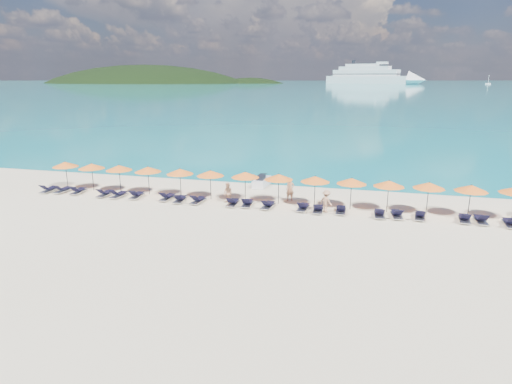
# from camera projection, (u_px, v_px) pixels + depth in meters

# --- Properties ---
(ground) EXTENTS (1400.00, 1400.00, 0.00)m
(ground) POSITION_uv_depth(u_px,v_px,m) (244.00, 222.00, 27.30)
(ground) COLOR beige
(sea) EXTENTS (1600.00, 1300.00, 0.01)m
(sea) POSITION_uv_depth(u_px,v_px,m) (363.00, 83.00, 644.72)
(sea) COLOR #1FA9B2
(sea) RESTS_ON ground
(headland_main) EXTENTS (374.00, 242.00, 126.50)m
(headland_main) POSITION_uv_depth(u_px,v_px,m) (146.00, 110.00, 613.83)
(headland_main) COLOR black
(headland_main) RESTS_ON ground
(headland_small) EXTENTS (162.00, 126.00, 85.50)m
(headland_small) POSITION_uv_depth(u_px,v_px,m) (250.00, 109.00, 596.03)
(headland_small) COLOR black
(headland_small) RESTS_ON ground
(cruise_ship) EXTENTS (127.15, 65.20, 35.74)m
(cruise_ship) POSITION_uv_depth(u_px,v_px,m) (375.00, 76.00, 550.47)
(cruise_ship) COLOR silver
(cruise_ship) RESTS_ON ground
(sailboat_near) EXTENTS (5.89, 1.96, 10.81)m
(sailboat_near) POSITION_uv_depth(u_px,v_px,m) (488.00, 83.00, 512.71)
(sailboat_near) COLOR silver
(sailboat_near) RESTS_ON ground
(jetski) EXTENTS (1.10, 2.72, 0.96)m
(jetski) POSITION_uv_depth(u_px,v_px,m) (262.00, 182.00, 36.13)
(jetski) COLOR white
(jetski) RESTS_ON ground
(beachgoer_a) EXTENTS (0.76, 0.67, 1.75)m
(beachgoer_a) POSITION_uv_depth(u_px,v_px,m) (290.00, 189.00, 31.78)
(beachgoer_a) COLOR tan
(beachgoer_a) RESTS_ON ground
(beachgoer_b) EXTENTS (0.86, 0.74, 1.53)m
(beachgoer_b) POSITION_uv_depth(u_px,v_px,m) (228.00, 193.00, 31.11)
(beachgoer_b) COLOR tan
(beachgoer_b) RESTS_ON ground
(beachgoer_c) EXTENTS (1.09, 0.95, 1.56)m
(beachgoer_c) POSITION_uv_depth(u_px,v_px,m) (326.00, 201.00, 29.07)
(beachgoer_c) COLOR tan
(beachgoer_c) RESTS_ON ground
(umbrella_0) EXTENTS (2.10, 2.10, 2.28)m
(umbrella_0) POSITION_uv_depth(u_px,v_px,m) (65.00, 164.00, 35.09)
(umbrella_0) COLOR black
(umbrella_0) RESTS_ON ground
(umbrella_1) EXTENTS (2.10, 2.10, 2.28)m
(umbrella_1) POSITION_uv_depth(u_px,v_px,m) (91.00, 166.00, 34.38)
(umbrella_1) COLOR black
(umbrella_1) RESTS_ON ground
(umbrella_2) EXTENTS (2.10, 2.10, 2.28)m
(umbrella_2) POSITION_uv_depth(u_px,v_px,m) (119.00, 168.00, 33.76)
(umbrella_2) COLOR black
(umbrella_2) RESTS_ON ground
(umbrella_3) EXTENTS (2.10, 2.10, 2.28)m
(umbrella_3) POSITION_uv_depth(u_px,v_px,m) (148.00, 169.00, 33.18)
(umbrella_3) COLOR black
(umbrella_3) RESTS_ON ground
(umbrella_4) EXTENTS (2.10, 2.10, 2.28)m
(umbrella_4) POSITION_uv_depth(u_px,v_px,m) (180.00, 171.00, 32.44)
(umbrella_4) COLOR black
(umbrella_4) RESTS_ON ground
(umbrella_5) EXTENTS (2.10, 2.10, 2.28)m
(umbrella_5) POSITION_uv_depth(u_px,v_px,m) (210.00, 173.00, 31.85)
(umbrella_5) COLOR black
(umbrella_5) RESTS_ON ground
(umbrella_6) EXTENTS (2.10, 2.10, 2.28)m
(umbrella_6) POSITION_uv_depth(u_px,v_px,m) (245.00, 175.00, 31.37)
(umbrella_6) COLOR black
(umbrella_6) RESTS_ON ground
(umbrella_7) EXTENTS (2.10, 2.10, 2.28)m
(umbrella_7) POSITION_uv_depth(u_px,v_px,m) (279.00, 177.00, 30.68)
(umbrella_7) COLOR black
(umbrella_7) RESTS_ON ground
(umbrella_8) EXTENTS (2.10, 2.10, 2.28)m
(umbrella_8) POSITION_uv_depth(u_px,v_px,m) (315.00, 179.00, 30.05)
(umbrella_8) COLOR black
(umbrella_8) RESTS_ON ground
(umbrella_9) EXTENTS (2.10, 2.10, 2.28)m
(umbrella_9) POSITION_uv_depth(u_px,v_px,m) (352.00, 181.00, 29.47)
(umbrella_9) COLOR black
(umbrella_9) RESTS_ON ground
(umbrella_10) EXTENTS (2.10, 2.10, 2.28)m
(umbrella_10) POSITION_uv_depth(u_px,v_px,m) (389.00, 184.00, 28.76)
(umbrella_10) COLOR black
(umbrella_10) RESTS_ON ground
(umbrella_11) EXTENTS (2.10, 2.10, 2.28)m
(umbrella_11) POSITION_uv_depth(u_px,v_px,m) (429.00, 185.00, 28.28)
(umbrella_11) COLOR black
(umbrella_11) RESTS_ON ground
(umbrella_12) EXTENTS (2.10, 2.10, 2.28)m
(umbrella_12) POSITION_uv_depth(u_px,v_px,m) (471.00, 188.00, 27.57)
(umbrella_12) COLOR black
(umbrella_12) RESTS_ON ground
(lounger_0) EXTENTS (0.66, 1.71, 0.66)m
(lounger_0) POSITION_uv_depth(u_px,v_px,m) (49.00, 189.00, 34.30)
(lounger_0) COLOR silver
(lounger_0) RESTS_ON ground
(lounger_1) EXTENTS (0.71, 1.73, 0.66)m
(lounger_1) POSITION_uv_depth(u_px,v_px,m) (63.00, 190.00, 34.19)
(lounger_1) COLOR silver
(lounger_1) RESTS_ON ground
(lounger_2) EXTENTS (0.78, 1.75, 0.66)m
(lounger_2) POSITION_uv_depth(u_px,v_px,m) (78.00, 191.00, 33.84)
(lounger_2) COLOR silver
(lounger_2) RESTS_ON ground
(lounger_3) EXTENTS (0.65, 1.71, 0.66)m
(lounger_3) POSITION_uv_depth(u_px,v_px,m) (105.00, 193.00, 33.13)
(lounger_3) COLOR silver
(lounger_3) RESTS_ON ground
(lounger_4) EXTENTS (0.76, 1.74, 0.66)m
(lounger_4) POSITION_uv_depth(u_px,v_px,m) (119.00, 194.00, 32.79)
(lounger_4) COLOR silver
(lounger_4) RESTS_ON ground
(lounger_5) EXTENTS (0.76, 1.75, 0.66)m
(lounger_5) POSITION_uv_depth(u_px,v_px,m) (137.00, 195.00, 32.62)
(lounger_5) COLOR silver
(lounger_5) RESTS_ON ground
(lounger_6) EXTENTS (0.74, 1.74, 0.66)m
(lounger_6) POSITION_uv_depth(u_px,v_px,m) (167.00, 197.00, 32.10)
(lounger_6) COLOR silver
(lounger_6) RESTS_ON ground
(lounger_7) EXTENTS (0.78, 1.75, 0.66)m
(lounger_7) POSITION_uv_depth(u_px,v_px,m) (180.00, 199.00, 31.58)
(lounger_7) COLOR silver
(lounger_7) RESTS_ON ground
(lounger_8) EXTENTS (0.79, 1.75, 0.66)m
(lounger_8) POSITION_uv_depth(u_px,v_px,m) (198.00, 200.00, 31.33)
(lounger_8) COLOR silver
(lounger_8) RESTS_ON ground
(lounger_9) EXTENTS (0.67, 1.72, 0.66)m
(lounger_9) POSITION_uv_depth(u_px,v_px,m) (233.00, 202.00, 30.71)
(lounger_9) COLOR silver
(lounger_9) RESTS_ON ground
(lounger_10) EXTENTS (0.71, 1.73, 0.66)m
(lounger_10) POSITION_uv_depth(u_px,v_px,m) (247.00, 203.00, 30.56)
(lounger_10) COLOR silver
(lounger_10) RESTS_ON ground
(lounger_11) EXTENTS (0.79, 1.75, 0.66)m
(lounger_11) POSITION_uv_depth(u_px,v_px,m) (268.00, 205.00, 30.10)
(lounger_11) COLOR silver
(lounger_11) RESTS_ON ground
(lounger_12) EXTENTS (0.74, 1.74, 0.66)m
(lounger_12) POSITION_uv_depth(u_px,v_px,m) (303.00, 207.00, 29.62)
(lounger_12) COLOR silver
(lounger_12) RESTS_ON ground
(lounger_13) EXTENTS (0.66, 1.71, 0.66)m
(lounger_13) POSITION_uv_depth(u_px,v_px,m) (318.00, 209.00, 29.20)
(lounger_13) COLOR silver
(lounger_13) RESTS_ON ground
(lounger_14) EXTENTS (0.62, 1.70, 0.66)m
(lounger_14) POSITION_uv_depth(u_px,v_px,m) (341.00, 210.00, 29.00)
(lounger_14) COLOR silver
(lounger_14) RESTS_ON ground
(lounger_15) EXTENTS (0.68, 1.72, 0.66)m
(lounger_15) POSITION_uv_depth(u_px,v_px,m) (379.00, 214.00, 28.23)
(lounger_15) COLOR silver
(lounger_15) RESTS_ON ground
(lounger_16) EXTENTS (0.79, 1.75, 0.66)m
(lounger_16) POSITION_uv_depth(u_px,v_px,m) (397.00, 214.00, 28.09)
(lounger_16) COLOR silver
(lounger_16) RESTS_ON ground
(lounger_17) EXTENTS (0.79, 1.75, 0.66)m
(lounger_17) POSITION_uv_depth(u_px,v_px,m) (420.00, 216.00, 27.82)
(lounger_17) COLOR silver
(lounger_17) RESTS_ON ground
(lounger_18) EXTENTS (0.78, 1.75, 0.66)m
(lounger_18) POSITION_uv_depth(u_px,v_px,m) (464.00, 218.00, 27.26)
(lounger_18) COLOR silver
(lounger_18) RESTS_ON ground
(lounger_19) EXTENTS (0.63, 1.70, 0.66)m
(lounger_19) POSITION_uv_depth(u_px,v_px,m) (481.00, 220.00, 27.03)
(lounger_19) COLOR silver
(lounger_19) RESTS_ON ground
(lounger_20) EXTENTS (0.69, 1.72, 0.66)m
(lounger_20) POSITION_uv_depth(u_px,v_px,m) (510.00, 223.00, 26.44)
(lounger_20) COLOR silver
(lounger_20) RESTS_ON ground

